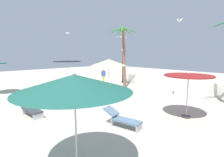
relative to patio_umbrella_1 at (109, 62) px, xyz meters
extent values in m
plane|color=beige|center=(0.16, -2.99, -2.68)|extent=(56.00, 56.00, 0.00)
cube|color=silver|center=(0.16, 6.12, -2.18)|extent=(25.20, 0.30, 1.00)
cylinder|color=#333338|center=(0.00, 0.00, -2.64)|extent=(0.47, 0.47, 0.08)
cylinder|color=#A5A5AD|center=(0.00, 0.00, -1.43)|extent=(0.05, 0.05, 2.49)
cone|color=#B7AD93|center=(0.00, 0.00, 0.01)|extent=(2.85, 2.85, 0.50)
sphere|color=#99999E|center=(0.00, 0.00, 0.26)|extent=(0.08, 0.08, 0.08)
cylinder|color=#333338|center=(-7.74, 0.60, -2.64)|extent=(0.48, 0.48, 0.08)
cylinder|color=#A5A5AD|center=(-7.74, 0.60, -1.42)|extent=(0.05, 0.05, 2.51)
cylinder|color=black|center=(-7.74, 0.60, -0.19)|extent=(3.07, 3.07, 0.06)
sphere|color=#99999E|center=(-7.74, 0.60, -0.07)|extent=(0.08, 0.08, 0.08)
cylinder|color=#333338|center=(6.44, -0.28, -2.64)|extent=(0.45, 0.45, 0.08)
cylinder|color=#A5A5AD|center=(6.44, -0.28, -1.54)|extent=(0.05, 0.05, 2.27)
cylinder|color=maroon|center=(6.44, -0.28, -0.43)|extent=(2.44, 2.44, 0.06)
sphere|color=#99999E|center=(6.44, -0.28, -0.31)|extent=(0.08, 0.08, 0.08)
cylinder|color=#A5A5AD|center=(6.29, -6.92, -1.46)|extent=(0.05, 0.05, 2.44)
cone|color=#1E594C|center=(6.29, -6.92, -0.06)|extent=(3.09, 3.09, 0.45)
sphere|color=#99999E|center=(6.29, -6.92, 0.17)|extent=(0.08, 0.08, 0.08)
cylinder|color=brown|center=(-1.42, 3.29, 0.19)|extent=(0.51, 0.28, 5.74)
sphere|color=#278731|center=(-1.65, 3.29, 3.06)|extent=(0.45, 0.45, 0.45)
ellipsoid|color=#278731|center=(-0.92, 3.35, 2.91)|extent=(1.43, 0.32, 0.48)
ellipsoid|color=#278731|center=(-1.22, 3.88, 2.91)|extent=(1.00, 1.26, 0.48)
ellipsoid|color=#278731|center=(-1.75, 4.02, 2.91)|extent=(0.38, 1.43, 0.48)
ellipsoid|color=#278731|center=(-2.31, 3.60, 2.91)|extent=(1.37, 0.79, 0.48)
ellipsoid|color=#278731|center=(-2.36, 3.09, 2.91)|extent=(1.42, 0.57, 0.48)
ellipsoid|color=#278731|center=(-1.93, 2.61, 2.91)|extent=(0.73, 1.39, 0.48)
ellipsoid|color=#278731|center=(-1.19, 2.73, 2.91)|extent=(1.06, 1.22, 0.48)
ellipsoid|color=#1F6330|center=(6.86, 3.29, 2.56)|extent=(1.31, 0.38, 0.50)
cylinder|color=black|center=(-3.69, 5.53, -2.58)|extent=(0.28, 0.28, 0.20)
cylinder|color=black|center=(-3.69, 5.53, -0.87)|extent=(0.12, 0.12, 3.62)
cylinder|color=black|center=(-3.69, 5.53, 0.94)|extent=(0.22, 0.22, 0.06)
sphere|color=white|center=(-3.69, 5.53, 1.10)|extent=(0.31, 0.31, 0.31)
cube|color=#B7B7BC|center=(-6.26, -3.24, -2.50)|extent=(0.30, 0.50, 0.35)
cube|color=#B7B7BC|center=(-5.13, -3.87, -2.50)|extent=(0.30, 0.50, 0.35)
cube|color=silver|center=(-5.69, -3.55, -2.33)|extent=(1.49, 1.16, 0.08)
cube|color=silver|center=(-4.94, -3.97, -2.05)|extent=(0.79, 0.77, 0.40)
cube|color=#B7B7BC|center=(5.78, -3.47, -2.50)|extent=(0.15, 0.55, 0.35)
cube|color=#B7B7BC|center=(4.51, -3.73, -2.50)|extent=(0.15, 0.55, 0.35)
cube|color=slate|center=(5.15, -3.60, -2.33)|extent=(1.48, 0.82, 0.08)
cube|color=slate|center=(4.32, -3.77, -2.04)|extent=(0.72, 0.66, 0.36)
cube|color=#B7B7BC|center=(1.33, -6.14, -2.50)|extent=(0.08, 0.55, 0.35)
cube|color=#B7B7BC|center=(0.03, -6.24, -2.50)|extent=(0.08, 0.55, 0.35)
cube|color=#33383D|center=(0.68, -6.19, -2.33)|extent=(1.44, 0.66, 0.08)
cube|color=#33383D|center=(-0.25, -6.27, -2.10)|extent=(0.55, 0.59, 0.53)
cylinder|color=gold|center=(-4.82, 3.63, -2.26)|extent=(0.12, 0.12, 0.83)
cylinder|color=gold|center=(-4.88, 3.49, -2.26)|extent=(0.12, 0.12, 0.83)
cube|color=#3359B2|center=(-4.85, 3.56, -1.55)|extent=(0.37, 0.43, 0.59)
sphere|color=tan|center=(-4.85, 3.56, -1.14)|extent=(0.23, 0.23, 0.23)
cylinder|color=tan|center=(-4.75, 3.78, -1.52)|extent=(0.08, 0.08, 0.53)
cylinder|color=tan|center=(-4.95, 3.34, -1.52)|extent=(0.08, 0.08, 0.53)
ellipsoid|color=white|center=(-3.16, 4.61, 2.45)|extent=(0.33, 0.29, 0.12)
sphere|color=white|center=(-3.29, 4.72, 2.48)|extent=(0.10, 0.10, 0.10)
cube|color=silver|center=(-3.36, 4.36, 2.47)|extent=(0.51, 0.60, 0.10)
cube|color=silver|center=(-2.96, 4.87, 2.47)|extent=(0.50, 0.59, 0.16)
ellipsoid|color=white|center=(-6.04, -0.16, 2.73)|extent=(0.24, 0.34, 0.12)
sphere|color=white|center=(-5.97, -0.01, 2.76)|extent=(0.10, 0.10, 0.10)
cube|color=silver|center=(-6.29, -0.05, 2.75)|extent=(0.55, 0.35, 0.08)
cube|color=silver|center=(-5.79, -0.27, 2.75)|extent=(0.55, 0.35, 0.13)
ellipsoid|color=white|center=(4.38, 2.52, 2.96)|extent=(0.34, 0.24, 0.12)
sphere|color=white|center=(4.53, 2.59, 2.99)|extent=(0.10, 0.10, 0.10)
cube|color=silver|center=(4.24, 2.81, 2.98)|extent=(0.39, 0.65, 0.11)
cube|color=silver|center=(4.51, 2.22, 2.98)|extent=(0.39, 0.65, 0.15)
cube|color=brown|center=(-3.29, -5.28, -2.48)|extent=(0.70, 0.70, 0.40)
sphere|color=#2D6B33|center=(-3.29, -5.28, -2.13)|extent=(0.60, 0.60, 0.60)
camera|label=1|loc=(10.27, -9.31, 0.70)|focal=28.16mm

